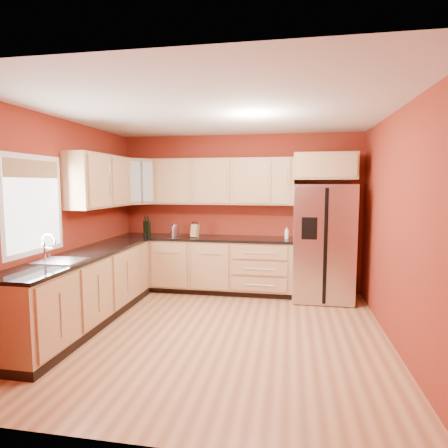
# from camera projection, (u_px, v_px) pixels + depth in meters

# --- Properties ---
(floor) EXTENTS (4.00, 4.00, 0.00)m
(floor) POSITION_uv_depth(u_px,v_px,m) (216.00, 333.00, 4.49)
(floor) COLOR #A3663F
(floor) RESTS_ON ground
(ceiling) EXTENTS (4.00, 4.00, 0.00)m
(ceiling) POSITION_uv_depth(u_px,v_px,m) (216.00, 111.00, 4.22)
(ceiling) COLOR silver
(ceiling) RESTS_ON wall_back
(wall_back) EXTENTS (4.00, 0.04, 2.60)m
(wall_back) POSITION_uv_depth(u_px,v_px,m) (239.00, 213.00, 6.31)
(wall_back) COLOR maroon
(wall_back) RESTS_ON floor
(wall_front) EXTENTS (4.00, 0.04, 2.60)m
(wall_front) POSITION_uv_depth(u_px,v_px,m) (155.00, 259.00, 2.40)
(wall_front) COLOR maroon
(wall_front) RESTS_ON floor
(wall_left) EXTENTS (0.04, 4.00, 2.60)m
(wall_left) POSITION_uv_depth(u_px,v_px,m) (60.00, 223.00, 4.70)
(wall_left) COLOR maroon
(wall_left) RESTS_ON floor
(wall_right) EXTENTS (0.04, 4.00, 2.60)m
(wall_right) POSITION_uv_depth(u_px,v_px,m) (399.00, 229.00, 4.01)
(wall_right) COLOR maroon
(wall_right) RESTS_ON floor
(base_cabinets_back) EXTENTS (2.90, 0.60, 0.88)m
(base_cabinets_back) POSITION_uv_depth(u_px,v_px,m) (204.00, 265.00, 6.21)
(base_cabinets_back) COLOR #9F7B4D
(base_cabinets_back) RESTS_ON floor
(base_cabinets_left) EXTENTS (0.60, 2.80, 0.88)m
(base_cabinets_left) POSITION_uv_depth(u_px,v_px,m) (85.00, 290.00, 4.74)
(base_cabinets_left) COLOR #9F7B4D
(base_cabinets_left) RESTS_ON floor
(countertop_back) EXTENTS (2.90, 0.62, 0.04)m
(countertop_back) POSITION_uv_depth(u_px,v_px,m) (203.00, 238.00, 6.15)
(countertop_back) COLOR black
(countertop_back) RESTS_ON base_cabinets_back
(countertop_left) EXTENTS (0.62, 2.80, 0.04)m
(countertop_left) POSITION_uv_depth(u_px,v_px,m) (84.00, 255.00, 4.69)
(countertop_left) COLOR black
(countertop_left) RESTS_ON base_cabinets_left
(upper_cabinets_back) EXTENTS (2.30, 0.33, 0.75)m
(upper_cabinets_back) POSITION_uv_depth(u_px,v_px,m) (223.00, 182.00, 6.14)
(upper_cabinets_back) COLOR #9F7B4D
(upper_cabinets_back) RESTS_ON wall_back
(upper_cabinets_left) EXTENTS (0.33, 1.35, 0.75)m
(upper_cabinets_left) POSITION_uv_depth(u_px,v_px,m) (100.00, 181.00, 5.33)
(upper_cabinets_left) COLOR #9F7B4D
(upper_cabinets_left) RESTS_ON wall_left
(corner_upper_cabinet) EXTENTS (0.67, 0.67, 0.75)m
(corner_upper_cabinet) POSITION_uv_depth(u_px,v_px,m) (137.00, 182.00, 6.23)
(corner_upper_cabinet) COLOR #9F7B4D
(corner_upper_cabinet) RESTS_ON wall_back
(over_fridge_cabinet) EXTENTS (0.92, 0.60, 0.40)m
(over_fridge_cabinet) POSITION_uv_depth(u_px,v_px,m) (324.00, 167.00, 5.71)
(over_fridge_cabinet) COLOR #9F7B4D
(over_fridge_cabinet) RESTS_ON wall_back
(refrigerator) EXTENTS (0.90, 0.75, 1.78)m
(refrigerator) POSITION_uv_depth(u_px,v_px,m) (323.00, 242.00, 5.76)
(refrigerator) COLOR silver
(refrigerator) RESTS_ON floor
(window) EXTENTS (0.03, 0.90, 1.00)m
(window) POSITION_uv_depth(u_px,v_px,m) (34.00, 205.00, 4.18)
(window) COLOR white
(window) RESTS_ON wall_left
(sink_faucet) EXTENTS (0.50, 0.42, 0.30)m
(sink_faucet) POSITION_uv_depth(u_px,v_px,m) (59.00, 248.00, 4.18)
(sink_faucet) COLOR silver
(sink_faucet) RESTS_ON countertop_left
(canister_left) EXTENTS (0.13, 0.13, 0.20)m
(canister_left) POSITION_uv_depth(u_px,v_px,m) (176.00, 230.00, 6.25)
(canister_left) COLOR silver
(canister_left) RESTS_ON countertop_back
(canister_right) EXTENTS (0.12, 0.12, 0.17)m
(canister_right) POSITION_uv_depth(u_px,v_px,m) (174.00, 231.00, 6.20)
(canister_right) COLOR silver
(canister_right) RESTS_ON countertop_back
(wine_bottle_a) EXTENTS (0.08, 0.08, 0.34)m
(wine_bottle_a) POSITION_uv_depth(u_px,v_px,m) (146.00, 225.00, 6.33)
(wine_bottle_a) COLOR black
(wine_bottle_a) RESTS_ON countertop_back
(wine_bottle_b) EXTENTS (0.09, 0.09, 0.34)m
(wine_bottle_b) POSITION_uv_depth(u_px,v_px,m) (148.00, 226.00, 6.23)
(wine_bottle_b) COLOR black
(wine_bottle_b) RESTS_ON countertop_back
(knife_block) EXTENTS (0.13, 0.12, 0.21)m
(knife_block) POSITION_uv_depth(u_px,v_px,m) (195.00, 231.00, 6.09)
(knife_block) COLOR tan
(knife_block) RESTS_ON countertop_back
(soap_dispenser) EXTENTS (0.07, 0.07, 0.18)m
(soap_dispenser) POSITION_uv_depth(u_px,v_px,m) (287.00, 233.00, 5.93)
(soap_dispenser) COLOR white
(soap_dispenser) RESTS_ON countertop_back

